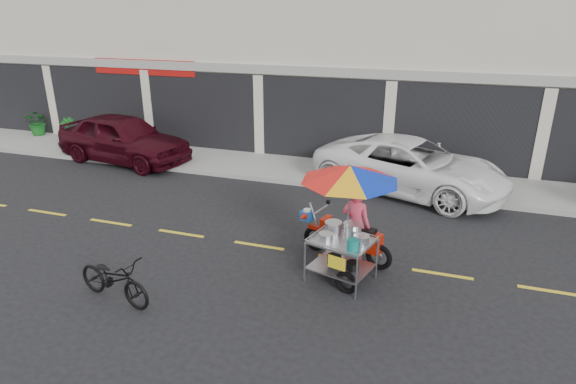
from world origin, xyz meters
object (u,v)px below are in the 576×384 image
(maroon_sedan, at_px, (124,138))
(near_bicycle, at_px, (114,279))
(white_pickup, at_px, (410,166))
(food_vendor_rig, at_px, (350,203))

(maroon_sedan, relative_size, near_bicycle, 2.87)
(white_pickup, relative_size, food_vendor_rig, 2.27)
(maroon_sedan, relative_size, food_vendor_rig, 2.01)
(white_pickup, xyz_separation_m, food_vendor_rig, (-0.77, -5.15, 0.76))
(white_pickup, bearing_deg, maroon_sedan, 108.76)
(maroon_sedan, height_order, food_vendor_rig, food_vendor_rig)
(maroon_sedan, height_order, white_pickup, maroon_sedan)
(maroon_sedan, xyz_separation_m, near_bicycle, (5.05, -7.33, -0.39))
(maroon_sedan, xyz_separation_m, food_vendor_rig, (8.89, -5.01, 0.69))
(food_vendor_rig, bearing_deg, maroon_sedan, 166.04)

